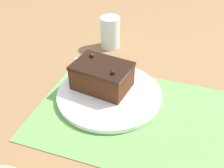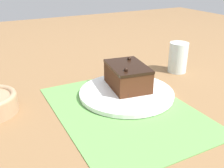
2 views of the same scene
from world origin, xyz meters
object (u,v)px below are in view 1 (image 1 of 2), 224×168
chocolate_cake (102,76)px  drinking_glass (110,32)px  serving_knife (103,83)px  cake_plate (109,94)px

chocolate_cake → drinking_glass: 0.26m
chocolate_cake → drinking_glass: bearing=-75.8°
chocolate_cake → serving_knife: bearing=-89.3°
cake_plate → chocolate_cake: bearing=-34.1°
cake_plate → serving_knife: bearing=-44.4°
cake_plate → serving_knife: size_ratio=1.36×
chocolate_cake → drinking_glass: drinking_glass is taller
cake_plate → drinking_glass: bearing=-71.6°
cake_plate → chocolate_cake: (0.03, -0.02, 0.04)m
cake_plate → chocolate_cake: chocolate_cake is taller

